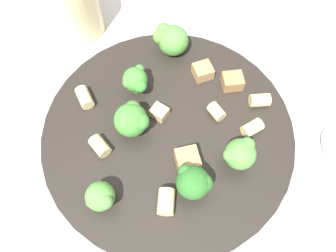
# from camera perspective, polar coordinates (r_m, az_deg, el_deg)

# --- Properties ---
(ground_plane) EXTENTS (2.00, 2.00, 0.00)m
(ground_plane) POSITION_cam_1_polar(r_m,az_deg,el_deg) (0.41, -0.00, -2.52)
(ground_plane) COLOR beige
(pasta_bowl) EXTENTS (0.29, 0.29, 0.03)m
(pasta_bowl) POSITION_cam_1_polar(r_m,az_deg,el_deg) (0.39, -0.00, -1.46)
(pasta_bowl) COLOR #28231E
(pasta_bowl) RESTS_ON ground_plane
(broccoli_floret_0) EXTENTS (0.04, 0.04, 0.04)m
(broccoli_floret_0) POSITION_cam_1_polar(r_m,az_deg,el_deg) (0.36, -6.23, 1.15)
(broccoli_floret_0) COLOR #84AD60
(broccoli_floret_0) RESTS_ON pasta_bowl
(broccoli_floret_1) EXTENTS (0.04, 0.04, 0.04)m
(broccoli_floret_1) POSITION_cam_1_polar(r_m,az_deg,el_deg) (0.33, 4.62, -9.65)
(broccoli_floret_1) COLOR #93B766
(broccoli_floret_1) RESTS_ON pasta_bowl
(broccoli_floret_2) EXTENTS (0.03, 0.03, 0.03)m
(broccoli_floret_2) POSITION_cam_1_polar(r_m,az_deg,el_deg) (0.34, -11.68, -12.04)
(broccoli_floret_2) COLOR #84AD60
(broccoli_floret_2) RESTS_ON pasta_bowl
(broccoli_floret_3) EXTENTS (0.03, 0.03, 0.04)m
(broccoli_floret_3) POSITION_cam_1_polar(r_m,az_deg,el_deg) (0.39, -5.73, 7.90)
(broccoli_floret_3) COLOR #93B766
(broccoli_floret_3) RESTS_ON pasta_bowl
(broccoli_floret_4) EXTENTS (0.04, 0.03, 0.04)m
(broccoli_floret_4) POSITION_cam_1_polar(r_m,az_deg,el_deg) (0.35, 12.42, -4.72)
(broccoli_floret_4) COLOR #84AD60
(broccoli_floret_4) RESTS_ON pasta_bowl
(broccoli_floret_5) EXTENTS (0.04, 0.04, 0.04)m
(broccoli_floret_5) POSITION_cam_1_polar(r_m,az_deg,el_deg) (0.43, 0.52, 14.89)
(broccoli_floret_5) COLOR #84AD60
(broccoli_floret_5) RESTS_ON pasta_bowl
(rigatoni_0) EXTENTS (0.02, 0.03, 0.02)m
(rigatoni_0) POSITION_cam_1_polar(r_m,az_deg,el_deg) (0.40, -14.33, 4.85)
(rigatoni_0) COLOR beige
(rigatoni_0) RESTS_ON pasta_bowl
(rigatoni_1) EXTENTS (0.02, 0.02, 0.02)m
(rigatoni_1) POSITION_cam_1_polar(r_m,az_deg,el_deg) (0.38, 14.44, -0.32)
(rigatoni_1) COLOR beige
(rigatoni_1) RESTS_ON pasta_bowl
(rigatoni_2) EXTENTS (0.03, 0.02, 0.02)m
(rigatoni_2) POSITION_cam_1_polar(r_m,az_deg,el_deg) (0.40, 15.68, 4.35)
(rigatoni_2) COLOR beige
(rigatoni_2) RESTS_ON pasta_bowl
(rigatoni_3) EXTENTS (0.03, 0.03, 0.02)m
(rigatoni_3) POSITION_cam_1_polar(r_m,az_deg,el_deg) (0.34, -0.34, -13.06)
(rigatoni_3) COLOR beige
(rigatoni_3) RESTS_ON pasta_bowl
(rigatoni_4) EXTENTS (0.02, 0.03, 0.02)m
(rigatoni_4) POSITION_cam_1_polar(r_m,az_deg,el_deg) (0.37, -11.78, -3.44)
(rigatoni_4) COLOR beige
(rigatoni_4) RESTS_ON pasta_bowl
(rigatoni_5) EXTENTS (0.02, 0.02, 0.01)m
(rigatoni_5) POSITION_cam_1_polar(r_m,az_deg,el_deg) (0.39, 8.44, 2.51)
(rigatoni_5) COLOR beige
(rigatoni_5) RESTS_ON pasta_bowl
(chicken_chunk_0) EXTENTS (0.02, 0.02, 0.01)m
(chicken_chunk_0) POSITION_cam_1_polar(r_m,az_deg,el_deg) (0.38, -2.05, 2.17)
(chicken_chunk_0) COLOR tan
(chicken_chunk_0) RESTS_ON pasta_bowl
(chicken_chunk_1) EXTENTS (0.02, 0.02, 0.02)m
(chicken_chunk_1) POSITION_cam_1_polar(r_m,az_deg,el_deg) (0.41, 6.08, 9.46)
(chicken_chunk_1) COLOR tan
(chicken_chunk_1) RESTS_ON pasta_bowl
(chicken_chunk_2) EXTENTS (0.03, 0.03, 0.02)m
(chicken_chunk_2) POSITION_cam_1_polar(r_m,az_deg,el_deg) (0.41, 11.15, 7.66)
(chicken_chunk_2) COLOR #A87A4C
(chicken_chunk_2) RESTS_ON pasta_bowl
(chicken_chunk_3) EXTENTS (0.03, 0.03, 0.02)m
(chicken_chunk_3) POSITION_cam_1_polar(r_m,az_deg,el_deg) (0.35, 3.45, -5.98)
(chicken_chunk_3) COLOR tan
(chicken_chunk_3) RESTS_ON pasta_bowl
(drinking_glass) EXTENTS (0.07, 0.07, 0.09)m
(drinking_glass) POSITION_cam_1_polar(r_m,az_deg,el_deg) (0.50, -15.61, 18.86)
(drinking_glass) COLOR beige
(drinking_glass) RESTS_ON ground_plane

